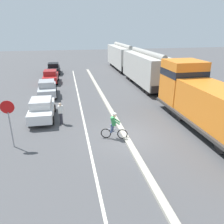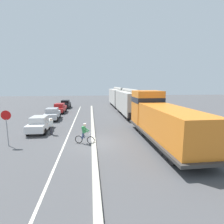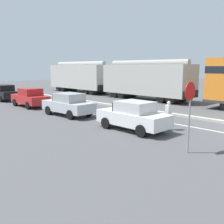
{
  "view_description": "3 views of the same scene",
  "coord_description": "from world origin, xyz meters",
  "px_view_note": "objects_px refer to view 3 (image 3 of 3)",
  "views": [
    {
      "loc": [
        -3.39,
        -12.22,
        6.63
      ],
      "look_at": [
        -0.51,
        1.63,
        1.14
      ],
      "focal_mm": 35.0,
      "sensor_mm": 36.0,
      "label": 1
    },
    {
      "loc": [
        -0.18,
        -14.21,
        4.93
      ],
      "look_at": [
        2.06,
        4.0,
        1.96
      ],
      "focal_mm": 28.0,
      "sensor_mm": 36.0,
      "label": 2
    },
    {
      "loc": [
        -16.1,
        -5.15,
        3.45
      ],
      "look_at": [
        -5.08,
        6.3,
        0.72
      ],
      "focal_mm": 42.0,
      "sensor_mm": 36.0,
      "label": 3
    }
  ],
  "objects_px": {
    "hopper_car_lead": "(146,80)",
    "parked_car_silver": "(68,104)",
    "pedestrian_by_cars": "(168,115)",
    "parked_car_red": "(30,97)",
    "stop_sign": "(190,104)",
    "parked_car_black": "(4,93)",
    "hopper_car_middle": "(80,77)",
    "parked_car_white": "(133,116)"
  },
  "relations": [
    {
      "from": "hopper_car_lead",
      "to": "parked_car_silver",
      "type": "xyz_separation_m",
      "value": [
        -11.33,
        -2.0,
        -1.26
      ]
    },
    {
      "from": "hopper_car_lead",
      "to": "pedestrian_by_cars",
      "type": "xyz_separation_m",
      "value": [
        -9.88,
        -9.5,
        -1.23
      ]
    },
    {
      "from": "parked_car_red",
      "to": "pedestrian_by_cars",
      "type": "distance_m",
      "value": 13.47
    },
    {
      "from": "stop_sign",
      "to": "pedestrian_by_cars",
      "type": "relative_size",
      "value": 1.78
    },
    {
      "from": "parked_car_red",
      "to": "parked_car_black",
      "type": "bearing_deg",
      "value": 88.75
    },
    {
      "from": "parked_car_red",
      "to": "parked_car_silver",
      "type": "bearing_deg",
      "value": -90.31
    },
    {
      "from": "parked_car_silver",
      "to": "pedestrian_by_cars",
      "type": "xyz_separation_m",
      "value": [
        1.44,
        -7.5,
        0.03
      ]
    },
    {
      "from": "pedestrian_by_cars",
      "to": "hopper_car_middle",
      "type": "bearing_deg",
      "value": 64.89
    },
    {
      "from": "hopper_car_lead",
      "to": "parked_car_black",
      "type": "relative_size",
      "value": 2.52
    },
    {
      "from": "hopper_car_middle",
      "to": "parked_car_silver",
      "type": "height_order",
      "value": "hopper_car_middle"
    },
    {
      "from": "pedestrian_by_cars",
      "to": "parked_car_black",
      "type": "bearing_deg",
      "value": 93.75
    },
    {
      "from": "pedestrian_by_cars",
      "to": "stop_sign",
      "type": "bearing_deg",
      "value": -134.45
    },
    {
      "from": "stop_sign",
      "to": "pedestrian_by_cars",
      "type": "distance_m",
      "value": 4.09
    },
    {
      "from": "parked_car_white",
      "to": "stop_sign",
      "type": "xyz_separation_m",
      "value": [
        -1.31,
        -4.11,
        1.21
      ]
    },
    {
      "from": "pedestrian_by_cars",
      "to": "hopper_car_lead",
      "type": "bearing_deg",
      "value": 43.85
    },
    {
      "from": "hopper_car_lead",
      "to": "parked_car_black",
      "type": "bearing_deg",
      "value": 138.17
    },
    {
      "from": "parked_car_white",
      "to": "parked_car_red",
      "type": "xyz_separation_m",
      "value": [
        0.02,
        12.08,
        0.0
      ]
    },
    {
      "from": "stop_sign",
      "to": "parked_car_silver",
      "type": "bearing_deg",
      "value": 82.8
    },
    {
      "from": "stop_sign",
      "to": "parked_car_black",
      "type": "bearing_deg",
      "value": 86.24
    },
    {
      "from": "parked_car_black",
      "to": "hopper_car_middle",
      "type": "bearing_deg",
      "value": 8.2
    },
    {
      "from": "parked_car_white",
      "to": "parked_car_black",
      "type": "height_order",
      "value": "same"
    },
    {
      "from": "parked_car_white",
      "to": "pedestrian_by_cars",
      "type": "height_order",
      "value": "same"
    },
    {
      "from": "hopper_car_middle",
      "to": "pedestrian_by_cars",
      "type": "height_order",
      "value": "hopper_car_middle"
    },
    {
      "from": "hopper_car_lead",
      "to": "parked_car_white",
      "type": "height_order",
      "value": "hopper_car_lead"
    },
    {
      "from": "parked_car_white",
      "to": "parked_car_red",
      "type": "bearing_deg",
      "value": 89.9
    },
    {
      "from": "parked_car_silver",
      "to": "parked_car_red",
      "type": "distance_m",
      "value": 5.89
    },
    {
      "from": "parked_car_white",
      "to": "stop_sign",
      "type": "bearing_deg",
      "value": -107.69
    },
    {
      "from": "hopper_car_middle",
      "to": "stop_sign",
      "type": "height_order",
      "value": "hopper_car_middle"
    },
    {
      "from": "stop_sign",
      "to": "parked_car_red",
      "type": "bearing_deg",
      "value": 85.29
    },
    {
      "from": "parked_car_black",
      "to": "pedestrian_by_cars",
      "type": "height_order",
      "value": "same"
    },
    {
      "from": "parked_car_black",
      "to": "pedestrian_by_cars",
      "type": "xyz_separation_m",
      "value": [
        1.28,
        -19.49,
        0.03
      ]
    },
    {
      "from": "parked_car_white",
      "to": "pedestrian_by_cars",
      "type": "relative_size",
      "value": 2.6
    },
    {
      "from": "parked_car_silver",
      "to": "stop_sign",
      "type": "height_order",
      "value": "stop_sign"
    },
    {
      "from": "hopper_car_middle",
      "to": "parked_car_red",
      "type": "bearing_deg",
      "value": -145.7
    },
    {
      "from": "pedestrian_by_cars",
      "to": "parked_car_red",
      "type": "bearing_deg",
      "value": 96.01
    },
    {
      "from": "hopper_car_middle",
      "to": "parked_car_white",
      "type": "height_order",
      "value": "hopper_car_middle"
    },
    {
      "from": "parked_car_white",
      "to": "parked_car_silver",
      "type": "xyz_separation_m",
      "value": [
        -0.01,
        6.19,
        0.0
      ]
    },
    {
      "from": "hopper_car_lead",
      "to": "pedestrian_by_cars",
      "type": "height_order",
      "value": "hopper_car_lead"
    },
    {
      "from": "stop_sign",
      "to": "pedestrian_by_cars",
      "type": "xyz_separation_m",
      "value": [
        2.74,
        2.8,
        -1.18
      ]
    },
    {
      "from": "parked_car_black",
      "to": "stop_sign",
      "type": "relative_size",
      "value": 1.46
    },
    {
      "from": "parked_car_white",
      "to": "parked_car_silver",
      "type": "height_order",
      "value": "same"
    },
    {
      "from": "hopper_car_lead",
      "to": "hopper_car_middle",
      "type": "bearing_deg",
      "value": 90.0
    }
  ]
}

